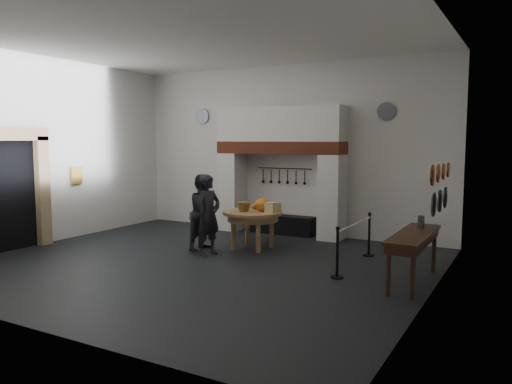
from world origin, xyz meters
The scene contains 38 objects.
floor centered at (0.00, 0.00, 0.00)m, with size 9.00×8.00×0.02m, color black.
ceiling centered at (0.00, 0.00, 4.50)m, with size 9.00×8.00×0.02m, color silver.
wall_back centered at (0.00, 4.00, 2.25)m, with size 9.00×0.02×4.50m, color silver.
wall_front centered at (0.00, -4.00, 2.25)m, with size 9.00×0.02×4.50m, color silver.
wall_left centered at (-4.50, 0.00, 2.25)m, with size 0.02×8.00×4.50m, color silver.
wall_right centered at (4.50, 0.00, 2.25)m, with size 0.02×8.00×4.50m, color silver.
chimney_pier_left centered at (-1.48, 3.65, 1.07)m, with size 0.55×0.70×2.15m, color silver.
chimney_pier_right centered at (1.48, 3.65, 1.07)m, with size 0.55×0.70×2.15m, color silver.
hearth_brick_band centered at (0.00, 3.65, 2.31)m, with size 3.50×0.72×0.32m, color #9E442B.
chimney_hood centered at (0.00, 3.65, 2.92)m, with size 3.50×0.70×0.90m, color silver.
iron_range centered at (0.00, 3.72, 0.25)m, with size 1.90×0.45×0.50m, color black.
utensil_rail centered at (0.00, 3.92, 1.75)m, with size 0.02×0.02×1.60m, color black.
door_recess centered at (-4.47, -1.00, 1.25)m, with size 0.04×1.10×2.50m, color black.
door_jamb_far centered at (-4.38, -0.30, 1.30)m, with size 0.22×0.30×2.60m, color tan.
door_lintel centered at (-4.38, -1.00, 2.65)m, with size 0.22×1.70×0.30m, color tan.
wall_plaque centered at (-4.45, 0.80, 1.60)m, with size 0.05×0.34×0.44m, color gold.
work_table centered at (0.25, 1.75, 0.84)m, with size 1.37×1.37×0.07m, color #AA7E50.
pumpkin centered at (0.45, 1.85, 1.03)m, with size 0.36×0.36×0.31m, color orange.
cheese_block_big centered at (0.75, 1.70, 0.99)m, with size 0.22×0.22×0.24m, color #D9CF82.
cheese_block_small centered at (0.73, 2.00, 0.97)m, with size 0.18×0.18×0.20m, color #D2C17E.
wicker_basket centered at (0.10, 1.60, 0.98)m, with size 0.32×0.32×0.22m, color olive.
bread_loaf centered at (0.15, 2.10, 0.94)m, with size 0.31×0.18×0.13m, color #A06B38.
visitor_near centered at (-0.27, 0.72, 0.88)m, with size 0.65×0.42×1.77m, color black.
visitor_far centered at (-0.67, 1.12, 0.87)m, with size 0.84×0.66×1.74m, color black.
side_table centered at (4.10, 0.67, 0.87)m, with size 0.55×2.20×0.06m, color #3D2416.
pewter_jug centered at (4.10, 1.27, 1.01)m, with size 0.12×0.12×0.22m, color #444448.
copper_pan_a centered at (4.46, 0.20, 1.95)m, with size 0.34×0.34×0.03m, color #C6662D.
copper_pan_b centered at (4.46, 0.75, 1.95)m, with size 0.32×0.32×0.03m, color #C6662D.
copper_pan_c centered at (4.46, 1.30, 1.95)m, with size 0.30×0.30×0.03m, color #C6662D.
copper_pan_d centered at (4.46, 1.85, 1.95)m, with size 0.28×0.28×0.03m, color #C6662D.
pewter_plate_left centered at (4.46, 0.40, 1.45)m, with size 0.40×0.40×0.03m, color #4C4C51.
pewter_plate_mid centered at (4.46, 1.00, 1.45)m, with size 0.40×0.40×0.03m, color #4C4C51.
pewter_plate_right centered at (4.46, 1.60, 1.45)m, with size 0.40×0.40×0.03m, color #4C4C51.
pewter_plate_back_left centered at (-2.70, 3.96, 3.20)m, with size 0.44×0.44×0.03m, color #4C4C51.
pewter_plate_back_right centered at (2.70, 3.96, 3.20)m, with size 0.44×0.44×0.03m, color #4C4C51.
barrier_post_near centered at (2.83, 0.33, 0.45)m, with size 0.05×0.05×0.90m, color black.
barrier_post_far centered at (2.83, 2.33, 0.45)m, with size 0.05×0.05×0.90m, color black.
barrier_rope centered at (2.83, 1.33, 0.85)m, with size 0.04×0.04×2.00m, color white.
Camera 1 is at (5.87, -8.16, 2.52)m, focal length 35.00 mm.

